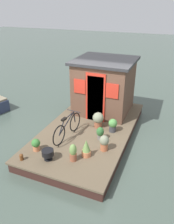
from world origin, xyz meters
The scene contains 13 objects.
ground_plane centered at (0.00, 0.00, 0.00)m, with size 60.00×60.00×0.00m, color #47564C.
houseboat_deck centered at (0.00, 0.00, 0.18)m, with size 5.31×2.85×0.36m.
houseboat_cabin centered at (1.54, 0.00, 1.40)m, with size 2.12×2.21×2.07m.
bicycle centered at (-0.84, 0.41, 0.73)m, with size 1.60×0.50×0.78m.
potted_plant_ivy centered at (-0.56, -0.60, 0.60)m, with size 0.24×0.24×0.44m.
potted_plant_rosemary centered at (-1.83, -0.26, 0.62)m, with size 0.20×0.20×0.52m.
potted_plant_succulent centered at (-1.51, -0.52, 0.61)m, with size 0.27×0.27×0.53m.
potted_plant_lavender centered at (-1.83, 0.95, 0.57)m, with size 0.26×0.26×0.38m.
potted_plant_mint centered at (0.16, -0.27, 0.67)m, with size 0.39×0.39×0.56m.
potted_plant_thyme centered at (0.06, -0.83, 0.61)m, with size 0.29×0.29×0.47m.
potted_plant_geranium centered at (-1.05, -0.90, 0.63)m, with size 0.28×0.28×0.49m.
charcoal_grill centered at (-2.07, 0.40, 0.58)m, with size 0.33×0.33×0.31m.
mooring_bollard centered at (-2.37, 1.07, 0.47)m, with size 0.11×0.11×0.20m.
Camera 1 is at (-6.26, -2.51, 4.33)m, focal length 35.64 mm.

